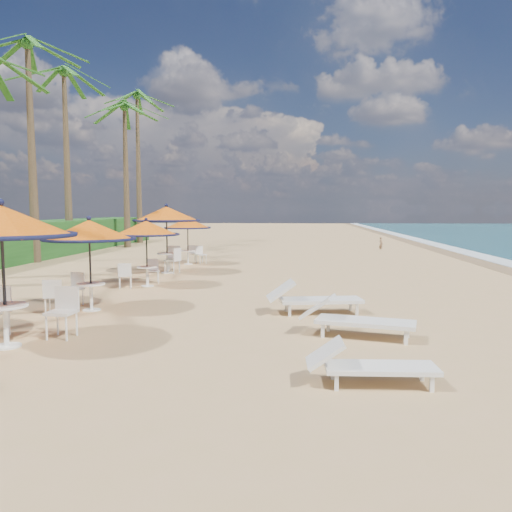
% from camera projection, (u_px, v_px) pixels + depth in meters
% --- Properties ---
extents(ground, '(160.00, 160.00, 0.00)m').
position_uv_depth(ground, '(298.00, 358.00, 8.08)').
color(ground, tan).
rests_on(ground, ground).
extents(station_0, '(2.48, 2.48, 2.59)m').
position_uv_depth(station_0, '(4.00, 234.00, 8.62)').
color(station_0, black).
rests_on(station_0, ground).
extents(station_1, '(2.16, 2.16, 2.26)m').
position_uv_depth(station_1, '(86.00, 239.00, 11.75)').
color(station_1, black).
rests_on(station_1, ground).
extents(station_2, '(2.06, 2.06, 2.15)m').
position_uv_depth(station_2, '(146.00, 234.00, 15.50)').
color(station_2, black).
rests_on(station_2, ground).
extents(station_3, '(2.52, 2.52, 2.63)m').
position_uv_depth(station_3, '(167.00, 220.00, 18.77)').
color(station_3, black).
rests_on(station_3, ground).
extents(station_4, '(2.04, 2.13, 2.12)m').
position_uv_depth(station_4, '(189.00, 227.00, 21.85)').
color(station_4, black).
rests_on(station_4, ground).
extents(lounger_near, '(1.80, 0.64, 0.64)m').
position_uv_depth(lounger_near, '(367.00, 364.00, 6.80)').
color(lounger_near, white).
rests_on(lounger_near, ground).
extents(lounger_mid, '(2.23, 1.18, 0.76)m').
position_uv_depth(lounger_mid, '(353.00, 318.00, 9.41)').
color(lounger_mid, white).
rests_on(lounger_mid, ground).
extents(lounger_far, '(2.28, 1.05, 0.79)m').
position_uv_depth(lounger_far, '(311.00, 298.00, 11.52)').
color(lounger_far, white).
rests_on(lounger_far, ground).
extents(palm_4, '(5.00, 5.00, 9.97)m').
position_uv_depth(palm_4, '(28.00, 57.00, 21.98)').
color(palm_4, brown).
rests_on(palm_4, ground).
extents(palm_5, '(5.00, 5.00, 10.04)m').
position_uv_depth(palm_5, '(64.00, 83.00, 26.78)').
color(palm_5, brown).
rests_on(palm_5, ground).
extents(palm_6, '(5.00, 5.00, 9.07)m').
position_uv_depth(palm_6, '(125.00, 115.00, 31.12)').
color(palm_6, brown).
rests_on(palm_6, ground).
extents(palm_7, '(5.00, 5.00, 10.71)m').
position_uv_depth(palm_7, '(137.00, 105.00, 35.33)').
color(palm_7, brown).
rests_on(palm_7, ground).
extents(person, '(0.29, 0.35, 0.83)m').
position_uv_depth(person, '(381.00, 243.00, 29.66)').
color(person, '#886345').
rests_on(person, ground).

